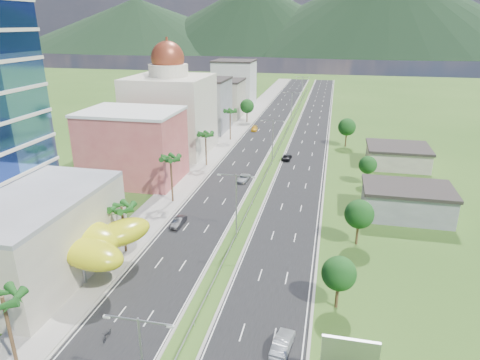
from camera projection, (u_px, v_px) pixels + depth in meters
The scene contains 35 objects.
ground at pixel (221, 270), 60.45m from camera, with size 500.00×500.00×0.00m, color #2D5119.
road_left at pixel (267, 126), 144.43m from camera, with size 11.00×260.00×0.04m, color black.
road_right at pixel (312, 128), 141.42m from camera, with size 11.00×260.00×0.04m, color black.
sidewalk_left at pixel (240, 125), 146.33m from camera, with size 7.00×260.00×0.12m, color gray.
median_guardrail at pixel (283, 139), 126.21m from camera, with size 0.10×216.06×0.76m.
streetlight_median_b at pixel (236, 200), 67.28m from camera, with size 6.04×0.25×11.00m.
streetlight_median_c at pixel (273, 137), 103.94m from camera, with size 6.04×0.25×11.00m.
streetlight_median_d at pixel (292, 105), 145.18m from camera, with size 6.04×0.25×11.00m.
streetlight_median_e at pixel (302, 86), 186.42m from camera, with size 6.04×0.25×11.00m.
lime_canopy at pixel (73, 238), 59.07m from camera, with size 18.00×15.00×7.40m.
pink_shophouse at pixel (133, 147), 92.80m from camera, with size 20.00×15.00×15.00m, color #B64B4A.
domed_building at pixel (171, 110), 112.55m from camera, with size 20.00×20.00×28.70m.
midrise_grey at pixel (203, 106), 136.42m from camera, with size 16.00×15.00×16.00m, color gray.
midrise_beige at pixel (220, 99), 157.10m from camera, with size 16.00×15.00×13.00m, color #A09684.
midrise_white at pixel (234, 84), 177.31m from camera, with size 16.00×15.00×18.00m, color silver.
billboard at pixel (350, 355), 39.02m from camera, with size 5.20×0.35×6.20m.
shed_near at pixel (406, 203), 76.88m from camera, with size 15.00×10.00×5.00m, color gray.
shed_far at pixel (397, 157), 104.08m from camera, with size 14.00×12.00×4.40m, color #A09684.
palm_tree_a at pixel (3, 301), 40.63m from camera, with size 3.60×3.60×9.10m.
palm_tree_b at pixel (122, 209), 62.95m from camera, with size 3.60×3.60×8.10m.
palm_tree_c at pixel (170, 160), 80.78m from camera, with size 3.60×3.60×9.60m.
palm_tree_d at pixel (206, 136), 102.19m from camera, with size 3.60×3.60×8.60m.
palm_tree_e at pixel (230, 112), 124.84m from camera, with size 3.60×3.60×9.40m.
leafy_tree_lfar at pixel (247, 106), 148.70m from camera, with size 4.90×4.90×8.05m.
leafy_tree_ra at pixel (339, 274), 51.01m from camera, with size 4.20×4.20×6.90m.
leafy_tree_rb at pixel (359, 214), 65.85m from camera, with size 4.55×4.55×7.47m.
leafy_tree_rc at pixel (368, 165), 91.18m from camera, with size 3.85×3.85×6.33m.
leafy_tree_rd at pixel (347, 127), 119.06m from camera, with size 4.90×4.90×8.05m.
mountain_ridge at pixel (381, 55), 460.81m from camera, with size 860.00×140.00×90.00m, color black, non-canonical shape.
car_dark_left at pixel (178, 222), 73.43m from camera, with size 1.53×4.38×1.44m, color black.
car_silver_mid_left at pixel (243, 178), 94.14m from camera, with size 2.25×4.87×1.35m, color #9DA0A4.
car_yellow_far_left at pixel (254, 129), 138.28m from camera, with size 1.88×4.63×1.34m, color gold.
car_silver_right at pixel (283, 343), 45.54m from camera, with size 1.70×4.87×1.61m, color #9A9CA1.
car_dark_far_right at pixel (287, 157), 109.01m from camera, with size 2.16×4.69×1.30m, color black.
motorcycle at pixel (107, 333), 47.24m from camera, with size 0.59×1.96×1.25m, color black.
Camera 1 is at (13.85, -50.49, 32.94)m, focal length 32.00 mm.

